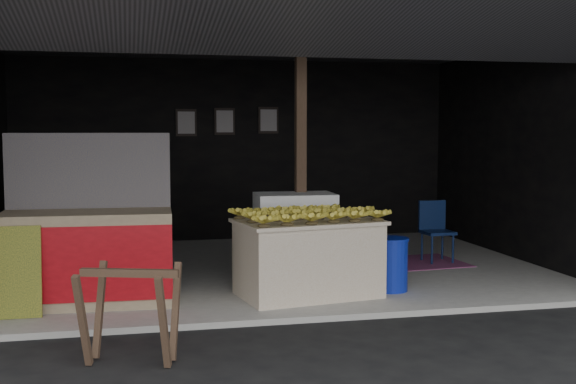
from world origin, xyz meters
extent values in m
plane|color=black|center=(0.00, 0.00, 0.00)|extent=(80.00, 80.00, 0.00)
cube|color=gray|center=(0.00, 2.50, 0.03)|extent=(7.00, 5.00, 0.06)
cube|color=black|center=(0.00, 5.00, 1.51)|extent=(7.00, 0.15, 2.90)
cube|color=black|center=(3.50, 2.50, 1.51)|extent=(0.15, 5.00, 2.90)
cube|color=#232326|center=(0.00, 2.50, 2.96)|extent=(7.20, 5.20, 0.12)
cube|color=#232326|center=(0.00, -0.95, 2.73)|extent=(7.40, 2.47, 0.48)
cube|color=#4F3627|center=(0.30, 1.90, 1.49)|extent=(0.12, 0.12, 2.85)
cube|color=beige|center=(0.13, 0.84, 0.44)|extent=(1.52, 1.06, 0.77)
cube|color=beige|center=(0.13, 0.84, 0.85)|extent=(1.59, 1.13, 0.04)
cube|color=white|center=(0.18, 1.70, 0.56)|extent=(0.92, 0.63, 1.01)
cube|color=navy|center=(0.18, 1.39, 0.61)|extent=(0.71, 0.04, 0.30)
cube|color=#B21414|center=(0.18, 1.39, 0.26)|extent=(0.45, 0.03, 0.10)
cube|color=#998466|center=(-2.11, 0.99, 0.53)|extent=(1.69, 0.79, 0.93)
cube|color=#B10B14|center=(-2.11, 0.61, 0.53)|extent=(1.66, 0.09, 0.73)
cube|color=white|center=(-2.11, 0.60, 0.53)|extent=(0.56, 0.03, 0.19)
cube|color=navy|center=(-2.11, 1.30, 1.38)|extent=(1.66, 0.12, 0.78)
cube|color=black|center=(-2.79, 0.57, 0.49)|extent=(0.57, 0.12, 0.86)
cube|color=#4F3627|center=(-2.06, -0.93, 0.38)|extent=(0.13, 0.29, 0.75)
cube|color=#4F3627|center=(-1.47, -1.12, 0.38)|extent=(0.13, 0.29, 0.75)
cube|color=#4F3627|center=(-1.95, -0.58, 0.38)|extent=(0.13, 0.29, 0.75)
cube|color=#4F3627|center=(-1.36, -0.77, 0.38)|extent=(0.13, 0.29, 0.75)
cube|color=#4F3627|center=(-1.71, -0.85, 0.72)|extent=(0.75, 0.29, 0.06)
cylinder|color=navy|center=(1.06, 0.88, 0.33)|extent=(0.37, 0.37, 0.55)
cylinder|color=#0A173A|center=(2.11, 2.17, 0.26)|extent=(0.03, 0.03, 0.40)
cylinder|color=#0A173A|center=(2.41, 2.18, 0.26)|extent=(0.03, 0.03, 0.40)
cylinder|color=#0A173A|center=(2.10, 2.47, 0.26)|extent=(0.03, 0.03, 0.40)
cylinder|color=#0A173A|center=(2.40, 2.48, 0.26)|extent=(0.03, 0.03, 0.40)
cube|color=#0A173A|center=(2.26, 2.32, 0.46)|extent=(0.39, 0.39, 0.04)
cube|color=#0A173A|center=(2.25, 2.49, 0.66)|extent=(0.38, 0.06, 0.41)
cube|color=#781A56|center=(1.82, 2.33, 0.07)|extent=(1.58, 1.12, 0.01)
cube|color=black|center=(-0.80, 4.90, 1.91)|extent=(0.32, 0.03, 0.42)
cube|color=#4C4C59|center=(-0.80, 4.88, 1.91)|extent=(0.26, 0.02, 0.34)
cube|color=black|center=(-0.20, 4.90, 1.93)|extent=(0.32, 0.03, 0.42)
cube|color=#4C4C59|center=(-0.20, 4.88, 1.93)|extent=(0.26, 0.02, 0.34)
cube|color=black|center=(0.50, 4.90, 1.95)|extent=(0.32, 0.03, 0.42)
cube|color=#4C4C59|center=(0.50, 4.88, 1.95)|extent=(0.26, 0.02, 0.34)
camera|label=1|loc=(-1.72, -6.41, 1.81)|focal=45.00mm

